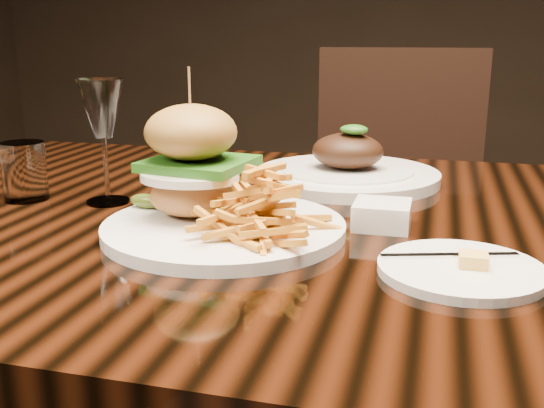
% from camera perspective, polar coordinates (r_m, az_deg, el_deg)
% --- Properties ---
extents(dining_table, '(1.60, 0.90, 0.75)m').
position_cam_1_polar(dining_table, '(0.89, 3.66, -5.84)').
color(dining_table, black).
rests_on(dining_table, ground).
extents(burger_plate, '(0.30, 0.30, 0.20)m').
position_cam_1_polar(burger_plate, '(0.78, -4.60, 1.16)').
color(burger_plate, silver).
rests_on(burger_plate, dining_table).
extents(side_saucer, '(0.17, 0.17, 0.02)m').
position_cam_1_polar(side_saucer, '(0.69, 16.59, -5.61)').
color(side_saucer, silver).
rests_on(side_saucer, dining_table).
extents(ramekin, '(0.08, 0.08, 0.03)m').
position_cam_1_polar(ramekin, '(0.82, 9.83, -0.96)').
color(ramekin, silver).
rests_on(ramekin, dining_table).
extents(wine_glass, '(0.07, 0.07, 0.18)m').
position_cam_1_polar(wine_glass, '(0.94, -14.98, 7.88)').
color(wine_glass, white).
rests_on(wine_glass, dining_table).
extents(water_tumbler, '(0.06, 0.06, 0.09)m').
position_cam_1_polar(water_tumbler, '(1.01, -21.32, 2.75)').
color(water_tumbler, white).
rests_on(water_tumbler, dining_table).
extents(far_dish, '(0.31, 0.31, 0.10)m').
position_cam_1_polar(far_dish, '(1.07, 6.74, 3.00)').
color(far_dish, silver).
rests_on(far_dish, dining_table).
extents(chair_far, '(0.48, 0.49, 0.95)m').
position_cam_1_polar(chair_far, '(1.77, 11.01, 0.03)').
color(chair_far, black).
rests_on(chair_far, ground).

